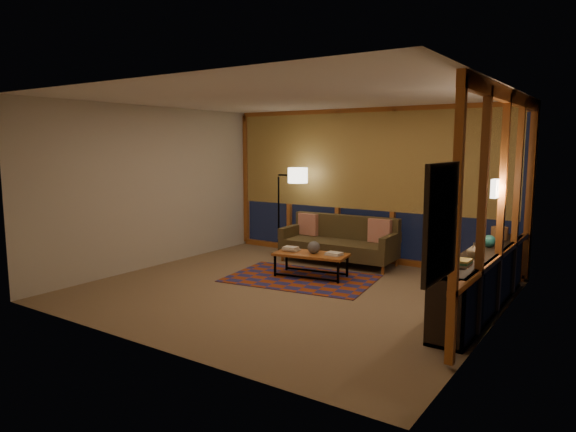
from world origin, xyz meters
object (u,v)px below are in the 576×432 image
Objects in this scene: coffee_table at (311,265)px; floor_lamp at (279,211)px; sofa at (338,241)px; bookshelf at (482,281)px.

floor_lamp is (-1.38, 1.08, 0.64)m from coffee_table.
coffee_table is (0.09, -1.05, -0.22)m from sofa.
bookshelf is at bearing -14.17° from coffee_table.
floor_lamp is (-1.29, 0.03, 0.42)m from sofa.
floor_lamp is 0.55× the size of bookshelf.
bookshelf is at bearing -30.12° from floor_lamp.
sofa reaches higher than bookshelf.
floor_lamp is at bearing 175.46° from sofa.
sofa is 1.08m from coffee_table.
coffee_table is 0.38× the size of bookshelf.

